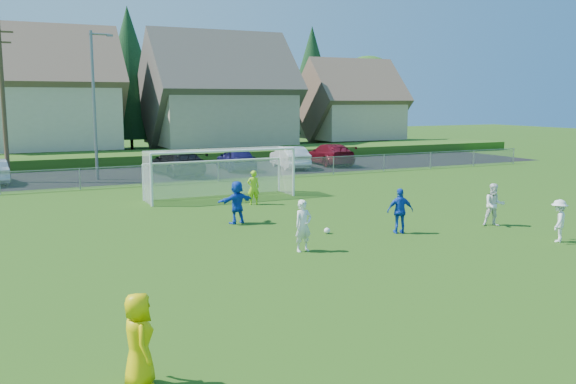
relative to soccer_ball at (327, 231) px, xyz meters
name	(u,v)px	position (x,y,z in m)	size (l,w,h in m)	color
ground	(415,284)	(-0.86, -6.44, -0.11)	(160.00, 160.00, 0.00)	#193D0C
asphalt_lot	(163,173)	(-0.86, 21.06, -0.10)	(60.00, 60.00, 0.00)	black
grass_embankment	(140,158)	(-0.86, 28.56, 0.29)	(70.00, 6.00, 0.80)	#1E420F
soccer_ball	(327,231)	(0.00, 0.00, 0.00)	(0.22, 0.22, 0.22)	white
referee	(139,340)	(-8.83, -9.23, 0.73)	(0.82, 0.53, 1.67)	#E7C904
player_white_a	(303,226)	(-1.99, -1.98, 0.74)	(0.62, 0.41, 1.70)	white
player_white_b	(494,205)	(6.57, -1.59, 0.73)	(0.81, 0.63, 1.67)	white
player_white_c	(559,221)	(6.63, -4.61, 0.64)	(0.96, 0.55, 1.49)	white
player_blue_a	(400,211)	(2.47, -1.10, 0.73)	(0.98, 0.41, 1.68)	blue
player_blue_b	(237,202)	(-2.33, 3.21, 0.75)	(1.59, 0.51, 1.72)	blue
goalkeeper	(253,187)	(-0.05, 7.06, 0.70)	(0.59, 0.39, 1.61)	#9EDB19
car_d	(176,162)	(-0.33, 19.76, 0.71)	(2.30, 5.66, 1.64)	black
car_e	(236,159)	(4.19, 20.62, 0.70)	(1.91, 4.74, 1.62)	#19164E
car_f	(290,157)	(8.14, 20.18, 0.68)	(1.67, 4.79, 1.58)	white
car_g	(330,154)	(11.89, 20.96, 0.69)	(2.24, 5.51, 1.60)	maroon
soccer_goal	(219,166)	(-0.86, 9.61, 1.52)	(7.42, 1.90, 2.50)	white
chainlink_fence	(186,173)	(-0.86, 15.56, 0.52)	(52.06, 0.06, 1.20)	gray
streetlight	(95,101)	(-5.30, 19.56, 4.73)	(1.38, 0.18, 9.00)	slate
utility_pole	(3,95)	(-10.36, 20.56, 5.04)	(1.60, 0.26, 10.00)	#473321
houses_row	(141,72)	(1.12, 36.02, 7.22)	(53.90, 11.45, 13.27)	tan
tree_row	(118,79)	(0.19, 42.29, 6.80)	(65.98, 12.36, 13.80)	#382616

